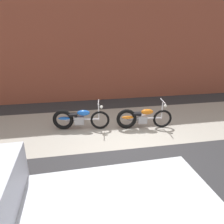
# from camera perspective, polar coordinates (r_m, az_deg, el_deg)

# --- Properties ---
(ground_plane) EXTENTS (80.00, 80.00, 0.00)m
(ground_plane) POSITION_cam_1_polar(r_m,az_deg,el_deg) (6.18, 4.56, -10.31)
(ground_plane) COLOR #2D2D30
(sidewalk_slab) EXTENTS (36.00, 3.50, 0.01)m
(sidewalk_slab) POSITION_cam_1_polar(r_m,az_deg,el_deg) (7.68, 1.24, -3.59)
(sidewalk_slab) COLOR #9E998E
(sidewalk_slab) RESTS_ON ground
(brick_building_wall) EXTENTS (36.00, 0.50, 5.85)m
(brick_building_wall) POSITION_cam_1_polar(r_m,az_deg,el_deg) (10.38, -2.70, 19.53)
(brick_building_wall) COLOR brown
(brick_building_wall) RESTS_ON ground
(motorcycle_blue) EXTENTS (2.00, 0.65, 1.03)m
(motorcycle_blue) POSITION_cam_1_polar(r_m,az_deg,el_deg) (7.30, -9.73, -1.88)
(motorcycle_blue) COLOR black
(motorcycle_blue) RESTS_ON ground
(motorcycle_orange) EXTENTS (2.00, 0.61, 1.03)m
(motorcycle_orange) POSITION_cam_1_polar(r_m,az_deg,el_deg) (7.35, 7.90, -1.60)
(motorcycle_orange) COLOR black
(motorcycle_orange) RESTS_ON ground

